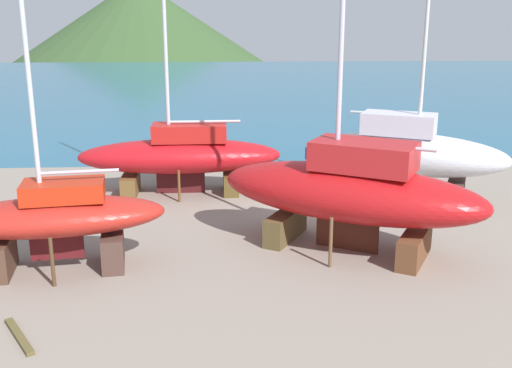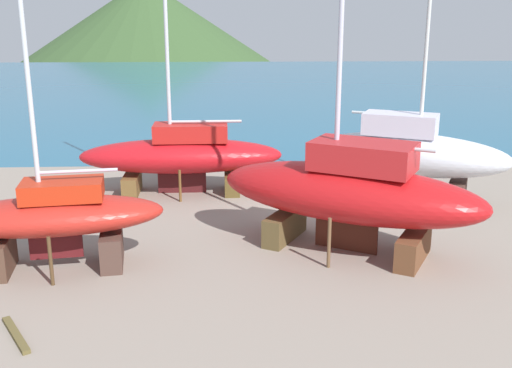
{
  "view_description": "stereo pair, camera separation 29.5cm",
  "coord_description": "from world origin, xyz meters",
  "px_view_note": "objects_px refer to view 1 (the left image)",
  "views": [
    {
      "loc": [
        -4.27,
        -25.05,
        8.06
      ],
      "look_at": [
        -2.9,
        -2.02,
        1.62
      ],
      "focal_mm": 42.08,
      "sensor_mm": 36.0,
      "label": 1
    },
    {
      "loc": [
        -3.98,
        -25.06,
        8.06
      ],
      "look_at": [
        -2.9,
        -2.02,
        1.62
      ],
      "focal_mm": 42.08,
      "sensor_mm": 36.0,
      "label": 2
    }
  ],
  "objects_px": {
    "sailboat_small_center": "(406,153)",
    "sailboat_mid_port": "(181,155)",
    "sailboat_large_starboard": "(55,218)",
    "worker": "(310,159)",
    "sailboat_far_slipway": "(350,190)"
  },
  "relations": [
    {
      "from": "sailboat_mid_port",
      "to": "sailboat_large_starboard",
      "type": "xyz_separation_m",
      "value": [
        -3.5,
        -8.76,
        -0.05
      ]
    },
    {
      "from": "sailboat_small_center",
      "to": "sailboat_large_starboard",
      "type": "relative_size",
      "value": 1.24
    },
    {
      "from": "sailboat_large_starboard",
      "to": "worker",
      "type": "distance_m",
      "value": 15.4
    },
    {
      "from": "sailboat_mid_port",
      "to": "sailboat_far_slipway",
      "type": "relative_size",
      "value": 0.75
    },
    {
      "from": "sailboat_small_center",
      "to": "worker",
      "type": "distance_m",
      "value": 5.86
    },
    {
      "from": "sailboat_small_center",
      "to": "sailboat_mid_port",
      "type": "height_order",
      "value": "sailboat_small_center"
    },
    {
      "from": "sailboat_small_center",
      "to": "sailboat_far_slipway",
      "type": "relative_size",
      "value": 0.8
    },
    {
      "from": "sailboat_small_center",
      "to": "sailboat_mid_port",
      "type": "bearing_deg",
      "value": -162.39
    },
    {
      "from": "sailboat_small_center",
      "to": "sailboat_large_starboard",
      "type": "bearing_deg",
      "value": -126.27
    },
    {
      "from": "sailboat_large_starboard",
      "to": "worker",
      "type": "xyz_separation_m",
      "value": [
        10.03,
        11.65,
        -0.9
      ]
    },
    {
      "from": "worker",
      "to": "sailboat_large_starboard",
      "type": "bearing_deg",
      "value": 117.37
    },
    {
      "from": "sailboat_small_center",
      "to": "worker",
      "type": "height_order",
      "value": "sailboat_small_center"
    },
    {
      "from": "sailboat_mid_port",
      "to": "worker",
      "type": "relative_size",
      "value": 7.58
    },
    {
      "from": "sailboat_small_center",
      "to": "sailboat_far_slipway",
      "type": "xyz_separation_m",
      "value": [
        -3.87,
        -6.12,
        0.06
      ]
    },
    {
      "from": "sailboat_mid_port",
      "to": "worker",
      "type": "distance_m",
      "value": 7.2
    }
  ]
}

